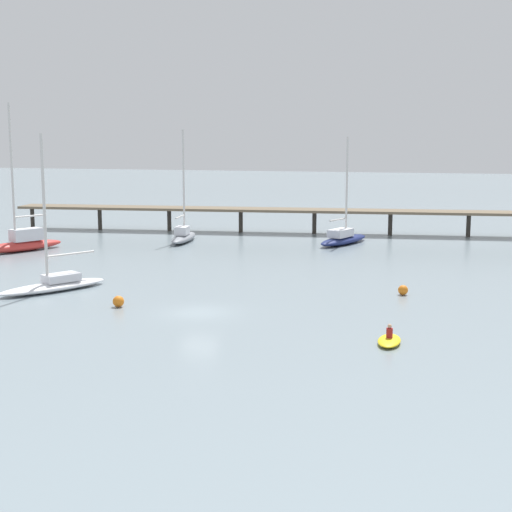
{
  "coord_description": "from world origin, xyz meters",
  "views": [
    {
      "loc": [
        15.78,
        -44.74,
        11.39
      ],
      "look_at": [
        0.0,
        14.57,
        1.5
      ],
      "focal_mm": 51.91,
      "sensor_mm": 36.0,
      "label": 1
    }
  ],
  "objects_px": {
    "sailboat_navy": "(343,237)",
    "sailboat_red": "(21,242)",
    "sailboat_white": "(54,282)",
    "dinghy_yellow": "(389,340)",
    "sailboat_gray": "(183,235)",
    "mooring_buoy_mid": "(118,301)",
    "mooring_buoy_outer": "(403,290)",
    "pier": "(450,203)"
  },
  "relations": [
    {
      "from": "dinghy_yellow",
      "to": "mooring_buoy_outer",
      "type": "bearing_deg",
      "value": 90.56
    },
    {
      "from": "sailboat_gray",
      "to": "sailboat_white",
      "type": "distance_m",
      "value": 27.15
    },
    {
      "from": "pier",
      "to": "sailboat_gray",
      "type": "xyz_separation_m",
      "value": [
        -28.13,
        -12.33,
        -3.03
      ]
    },
    {
      "from": "sailboat_white",
      "to": "dinghy_yellow",
      "type": "relative_size",
      "value": 4.17
    },
    {
      "from": "pier",
      "to": "mooring_buoy_outer",
      "type": "height_order",
      "value": "pier"
    },
    {
      "from": "dinghy_yellow",
      "to": "pier",
      "type": "bearing_deg",
      "value": 86.64
    },
    {
      "from": "sailboat_red",
      "to": "dinghy_yellow",
      "type": "relative_size",
      "value": 5.27
    },
    {
      "from": "sailboat_red",
      "to": "dinghy_yellow",
      "type": "xyz_separation_m",
      "value": [
        38.76,
        -24.7,
        -0.76
      ]
    },
    {
      "from": "sailboat_navy",
      "to": "sailboat_red",
      "type": "distance_m",
      "value": 33.43
    },
    {
      "from": "sailboat_red",
      "to": "mooring_buoy_mid",
      "type": "height_order",
      "value": "sailboat_red"
    },
    {
      "from": "sailboat_gray",
      "to": "dinghy_yellow",
      "type": "relative_size",
      "value": 4.37
    },
    {
      "from": "sailboat_gray",
      "to": "dinghy_yellow",
      "type": "distance_m",
      "value": 43.43
    },
    {
      "from": "sailboat_navy",
      "to": "sailboat_red",
      "type": "height_order",
      "value": "sailboat_red"
    },
    {
      "from": "sailboat_navy",
      "to": "mooring_buoy_outer",
      "type": "xyz_separation_m",
      "value": [
        7.98,
        -24.74,
        -0.37
      ]
    },
    {
      "from": "sailboat_red",
      "to": "mooring_buoy_outer",
      "type": "height_order",
      "value": "sailboat_red"
    },
    {
      "from": "pier",
      "to": "dinghy_yellow",
      "type": "relative_size",
      "value": 26.2
    },
    {
      "from": "pier",
      "to": "sailboat_navy",
      "type": "xyz_separation_m",
      "value": [
        -10.9,
        -9.55,
        -3.07
      ]
    },
    {
      "from": "mooring_buoy_mid",
      "to": "sailboat_white",
      "type": "bearing_deg",
      "value": 152.01
    },
    {
      "from": "sailboat_navy",
      "to": "sailboat_white",
      "type": "height_order",
      "value": "sailboat_white"
    },
    {
      "from": "sailboat_navy",
      "to": "dinghy_yellow",
      "type": "xyz_separation_m",
      "value": [
        8.11,
        -38.06,
        -0.53
      ]
    },
    {
      "from": "sailboat_navy",
      "to": "sailboat_gray",
      "type": "height_order",
      "value": "sailboat_gray"
    },
    {
      "from": "sailboat_navy",
      "to": "sailboat_gray",
      "type": "distance_m",
      "value": 17.45
    },
    {
      "from": "dinghy_yellow",
      "to": "mooring_buoy_mid",
      "type": "xyz_separation_m",
      "value": [
        -18.51,
        4.42,
        0.18
      ]
    },
    {
      "from": "mooring_buoy_outer",
      "to": "sailboat_red",
      "type": "bearing_deg",
      "value": 163.58
    },
    {
      "from": "pier",
      "to": "sailboat_gray",
      "type": "bearing_deg",
      "value": -156.32
    },
    {
      "from": "sailboat_gray",
      "to": "mooring_buoy_outer",
      "type": "relative_size",
      "value": 16.76
    },
    {
      "from": "sailboat_red",
      "to": "sailboat_white",
      "type": "distance_m",
      "value": 21.23
    },
    {
      "from": "sailboat_white",
      "to": "sailboat_navy",
      "type": "bearing_deg",
      "value": 59.85
    },
    {
      "from": "pier",
      "to": "sailboat_white",
      "type": "distance_m",
      "value": 48.67
    },
    {
      "from": "mooring_buoy_mid",
      "to": "sailboat_red",
      "type": "bearing_deg",
      "value": 134.94
    },
    {
      "from": "sailboat_red",
      "to": "sailboat_white",
      "type": "height_order",
      "value": "sailboat_red"
    },
    {
      "from": "pier",
      "to": "sailboat_white",
      "type": "height_order",
      "value": "sailboat_white"
    },
    {
      "from": "mooring_buoy_mid",
      "to": "sailboat_navy",
      "type": "bearing_deg",
      "value": 72.81
    },
    {
      "from": "dinghy_yellow",
      "to": "mooring_buoy_mid",
      "type": "distance_m",
      "value": 19.04
    },
    {
      "from": "mooring_buoy_outer",
      "to": "dinghy_yellow",
      "type": "bearing_deg",
      "value": -89.44
    },
    {
      "from": "sailboat_navy",
      "to": "sailboat_white",
      "type": "bearing_deg",
      "value": -120.15
    },
    {
      "from": "pier",
      "to": "sailboat_gray",
      "type": "distance_m",
      "value": 30.86
    },
    {
      "from": "mooring_buoy_mid",
      "to": "dinghy_yellow",
      "type": "bearing_deg",
      "value": -13.42
    },
    {
      "from": "sailboat_navy",
      "to": "sailboat_red",
      "type": "bearing_deg",
      "value": -156.45
    },
    {
      "from": "dinghy_yellow",
      "to": "mooring_buoy_outer",
      "type": "relative_size",
      "value": 3.84
    },
    {
      "from": "sailboat_gray",
      "to": "mooring_buoy_mid",
      "type": "xyz_separation_m",
      "value": [
        6.82,
        -30.85,
        -0.4
      ]
    },
    {
      "from": "dinghy_yellow",
      "to": "sailboat_navy",
      "type": "bearing_deg",
      "value": 102.03
    }
  ]
}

